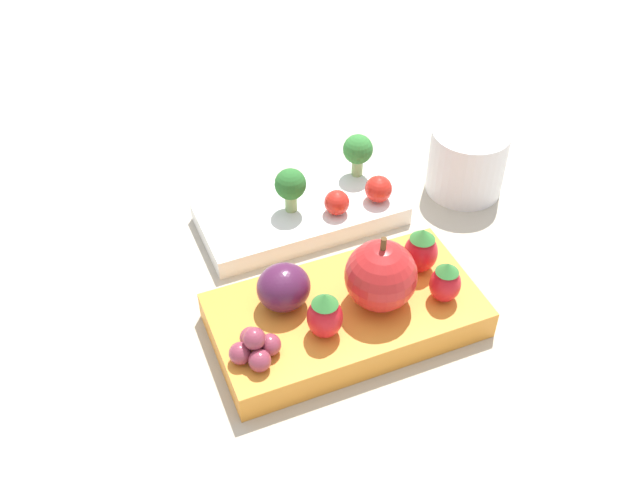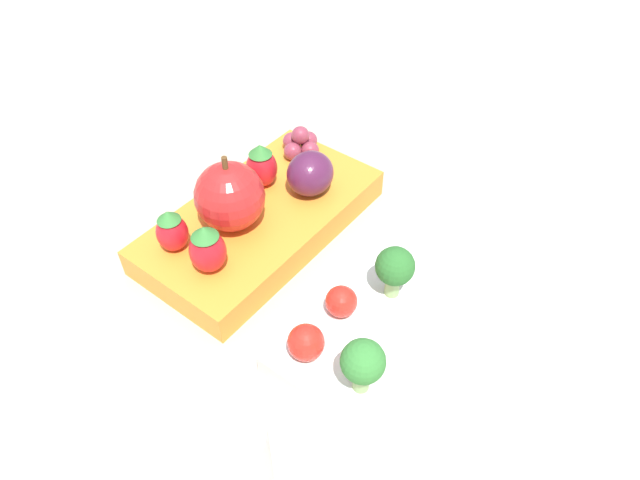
{
  "view_description": "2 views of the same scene",
  "coord_description": "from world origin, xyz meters",
  "px_view_note": "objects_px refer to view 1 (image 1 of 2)",
  "views": [
    {
      "loc": [
        -0.16,
        -0.45,
        0.46
      ],
      "look_at": [
        0.0,
        -0.01,
        0.04
      ],
      "focal_mm": 40.0,
      "sensor_mm": 36.0,
      "label": 1
    },
    {
      "loc": [
        0.26,
        0.2,
        0.37
      ],
      "look_at": [
        0.0,
        -0.01,
        0.04
      ],
      "focal_mm": 32.0,
      "sensor_mm": 36.0,
      "label": 2
    }
  ],
  "objects_px": {
    "bento_box_savoury": "(301,214)",
    "strawberry_2": "(445,282)",
    "cherry_tomato_1": "(337,202)",
    "strawberry_1": "(421,250)",
    "broccoli_floret_0": "(292,185)",
    "plum": "(284,287)",
    "cherry_tomato_0": "(378,189)",
    "strawberry_0": "(325,315)",
    "drinking_cup": "(467,161)",
    "broccoli_floret_1": "(358,151)",
    "bento_box_fruit": "(343,316)",
    "apple": "(381,276)",
    "grape_cluster": "(255,347)"
  },
  "relations": [
    {
      "from": "bento_box_savoury",
      "to": "strawberry_2",
      "type": "bearing_deg",
      "value": -67.58
    },
    {
      "from": "cherry_tomato_1",
      "to": "strawberry_1",
      "type": "xyz_separation_m",
      "value": [
        0.04,
        -0.11,
        0.02
      ]
    },
    {
      "from": "broccoli_floret_0",
      "to": "plum",
      "type": "distance_m",
      "value": 0.13
    },
    {
      "from": "cherry_tomato_1",
      "to": "broccoli_floret_0",
      "type": "bearing_deg",
      "value": 153.06
    },
    {
      "from": "cherry_tomato_0",
      "to": "plum",
      "type": "bearing_deg",
      "value": -141.04
    },
    {
      "from": "strawberry_0",
      "to": "drinking_cup",
      "type": "height_order",
      "value": "same"
    },
    {
      "from": "bento_box_savoury",
      "to": "plum",
      "type": "bearing_deg",
      "value": -114.85
    },
    {
      "from": "broccoli_floret_1",
      "to": "plum",
      "type": "height_order",
      "value": "plum"
    },
    {
      "from": "cherry_tomato_1",
      "to": "bento_box_fruit",
      "type": "bearing_deg",
      "value": -109.2
    },
    {
      "from": "broccoli_floret_1",
      "to": "cherry_tomato_1",
      "type": "height_order",
      "value": "broccoli_floret_1"
    },
    {
      "from": "cherry_tomato_0",
      "to": "bento_box_savoury",
      "type": "bearing_deg",
      "value": 166.66
    },
    {
      "from": "bento_box_fruit",
      "to": "strawberry_2",
      "type": "distance_m",
      "value": 0.09
    },
    {
      "from": "bento_box_savoury",
      "to": "strawberry_0",
      "type": "relative_size",
      "value": 4.6
    },
    {
      "from": "bento_box_fruit",
      "to": "strawberry_0",
      "type": "height_order",
      "value": "strawberry_0"
    },
    {
      "from": "cherry_tomato_1",
      "to": "apple",
      "type": "relative_size",
      "value": 0.35
    },
    {
      "from": "apple",
      "to": "bento_box_fruit",
      "type": "bearing_deg",
      "value": 167.97
    },
    {
      "from": "plum",
      "to": "grape_cluster",
      "type": "relative_size",
      "value": 1.07
    },
    {
      "from": "drinking_cup",
      "to": "grape_cluster",
      "type": "bearing_deg",
      "value": -149.67
    },
    {
      "from": "broccoli_floret_1",
      "to": "strawberry_2",
      "type": "bearing_deg",
      "value": -91.1
    },
    {
      "from": "broccoli_floret_0",
      "to": "broccoli_floret_1",
      "type": "bearing_deg",
      "value": 20.75
    },
    {
      "from": "strawberry_0",
      "to": "strawberry_1",
      "type": "distance_m",
      "value": 0.11
    },
    {
      "from": "strawberry_1",
      "to": "grape_cluster",
      "type": "distance_m",
      "value": 0.17
    },
    {
      "from": "cherry_tomato_0",
      "to": "drinking_cup",
      "type": "distance_m",
      "value": 0.1
    },
    {
      "from": "bento_box_fruit",
      "to": "drinking_cup",
      "type": "relative_size",
      "value": 2.9
    },
    {
      "from": "bento_box_savoury",
      "to": "broccoli_floret_0",
      "type": "xyz_separation_m",
      "value": [
        -0.01,
        -0.0,
        0.04
      ]
    },
    {
      "from": "plum",
      "to": "strawberry_1",
      "type": "bearing_deg",
      "value": -0.37
    },
    {
      "from": "broccoli_floret_0",
      "to": "grape_cluster",
      "type": "xyz_separation_m",
      "value": [
        -0.09,
        -0.17,
        -0.01
      ]
    },
    {
      "from": "broccoli_floret_1",
      "to": "cherry_tomato_0",
      "type": "xyz_separation_m",
      "value": [
        0.0,
        -0.05,
        -0.02
      ]
    },
    {
      "from": "bento_box_fruit",
      "to": "strawberry_1",
      "type": "height_order",
      "value": "strawberry_1"
    },
    {
      "from": "broccoli_floret_1",
      "to": "grape_cluster",
      "type": "bearing_deg",
      "value": -130.33
    },
    {
      "from": "cherry_tomato_1",
      "to": "drinking_cup",
      "type": "height_order",
      "value": "drinking_cup"
    },
    {
      "from": "cherry_tomato_1",
      "to": "strawberry_1",
      "type": "relative_size",
      "value": 0.55
    },
    {
      "from": "broccoli_floret_0",
      "to": "strawberry_1",
      "type": "bearing_deg",
      "value": -59.21
    },
    {
      "from": "grape_cluster",
      "to": "plum",
      "type": "bearing_deg",
      "value": 49.29
    },
    {
      "from": "plum",
      "to": "drinking_cup",
      "type": "height_order",
      "value": "drinking_cup"
    },
    {
      "from": "strawberry_1",
      "to": "bento_box_fruit",
      "type": "bearing_deg",
      "value": -167.57
    },
    {
      "from": "bento_box_fruit",
      "to": "cherry_tomato_1",
      "type": "distance_m",
      "value": 0.13
    },
    {
      "from": "apple",
      "to": "grape_cluster",
      "type": "xyz_separation_m",
      "value": [
        -0.11,
        -0.02,
        -0.02
      ]
    },
    {
      "from": "strawberry_2",
      "to": "bento_box_savoury",
      "type": "bearing_deg",
      "value": 112.42
    },
    {
      "from": "strawberry_0",
      "to": "plum",
      "type": "xyz_separation_m",
      "value": [
        -0.02,
        0.04,
        -0.0
      ]
    },
    {
      "from": "broccoli_floret_1",
      "to": "broccoli_floret_0",
      "type": "bearing_deg",
      "value": -159.25
    },
    {
      "from": "bento_box_savoury",
      "to": "plum",
      "type": "distance_m",
      "value": 0.14
    },
    {
      "from": "bento_box_fruit",
      "to": "cherry_tomato_1",
      "type": "relative_size",
      "value": 9.23
    },
    {
      "from": "strawberry_2",
      "to": "strawberry_0",
      "type": "bearing_deg",
      "value": -179.64
    },
    {
      "from": "broccoli_floret_0",
      "to": "apple",
      "type": "relative_size",
      "value": 0.66
    },
    {
      "from": "broccoli_floret_0",
      "to": "apple",
      "type": "bearing_deg",
      "value": -80.24
    },
    {
      "from": "drinking_cup",
      "to": "broccoli_floret_1",
      "type": "bearing_deg",
      "value": 160.24
    },
    {
      "from": "cherry_tomato_1",
      "to": "apple",
      "type": "distance_m",
      "value": 0.13
    },
    {
      "from": "bento_box_fruit",
      "to": "cherry_tomato_1",
      "type": "height_order",
      "value": "cherry_tomato_1"
    },
    {
      "from": "broccoli_floret_1",
      "to": "drinking_cup",
      "type": "height_order",
      "value": "drinking_cup"
    }
  ]
}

